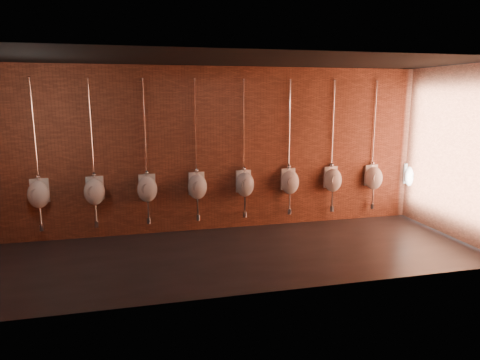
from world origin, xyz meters
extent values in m
plane|color=black|center=(0.00, 0.00, 0.00)|extent=(8.50, 8.50, 0.00)
cube|color=black|center=(0.00, 0.00, 3.20)|extent=(8.50, 3.00, 0.04)
cube|color=#9A5338|center=(0.00, 1.50, 1.60)|extent=(8.50, 0.04, 3.20)
cube|color=#9A5338|center=(0.00, -1.50, 1.60)|extent=(8.50, 0.04, 3.20)
cube|color=#9A5338|center=(4.25, 0.00, 1.60)|extent=(0.04, 3.00, 3.20)
ellipsoid|color=white|center=(-3.26, 1.36, 0.91)|extent=(0.43, 0.39, 0.49)
cube|color=white|center=(-3.26, 1.48, 0.96)|extent=(0.32, 0.10, 0.45)
cylinder|color=#9D9D9D|center=(-3.26, 1.23, 0.94)|extent=(0.22, 0.06, 0.22)
cylinder|color=silver|center=(-3.26, 1.46, 2.05)|extent=(0.03, 0.03, 1.79)
sphere|color=silver|center=(-3.26, 1.45, 1.22)|extent=(0.09, 0.09, 0.09)
cylinder|color=silver|center=(-3.26, 1.46, 2.95)|extent=(0.06, 0.06, 0.01)
cylinder|color=silver|center=(-3.26, 1.36, 0.54)|extent=(0.04, 0.04, 0.36)
cylinder|color=silver|center=(-3.26, 1.36, 0.30)|extent=(0.09, 0.09, 0.12)
cylinder|color=silver|center=(-3.26, 1.44, 0.30)|extent=(0.04, 0.16, 0.04)
ellipsoid|color=white|center=(-2.31, 1.36, 0.91)|extent=(0.43, 0.39, 0.49)
cube|color=white|center=(-2.31, 1.48, 0.96)|extent=(0.32, 0.10, 0.45)
cylinder|color=#9D9D9D|center=(-2.31, 1.23, 0.94)|extent=(0.22, 0.06, 0.22)
cylinder|color=silver|center=(-2.31, 1.46, 2.05)|extent=(0.03, 0.03, 1.79)
sphere|color=silver|center=(-2.31, 1.45, 1.22)|extent=(0.09, 0.09, 0.09)
cylinder|color=silver|center=(-2.31, 1.46, 2.95)|extent=(0.06, 0.06, 0.01)
cylinder|color=silver|center=(-2.31, 1.36, 0.54)|extent=(0.04, 0.04, 0.36)
cylinder|color=silver|center=(-2.31, 1.36, 0.30)|extent=(0.09, 0.09, 0.12)
cylinder|color=silver|center=(-2.31, 1.44, 0.30)|extent=(0.04, 0.16, 0.04)
ellipsoid|color=white|center=(-1.36, 1.36, 0.91)|extent=(0.43, 0.39, 0.49)
cube|color=white|center=(-1.36, 1.48, 0.96)|extent=(0.32, 0.10, 0.45)
cylinder|color=#9D9D9D|center=(-1.36, 1.23, 0.94)|extent=(0.22, 0.06, 0.22)
cylinder|color=silver|center=(-1.36, 1.46, 2.05)|extent=(0.03, 0.03, 1.79)
sphere|color=silver|center=(-1.36, 1.45, 1.22)|extent=(0.09, 0.09, 0.09)
cylinder|color=silver|center=(-1.36, 1.46, 2.95)|extent=(0.06, 0.06, 0.01)
cylinder|color=silver|center=(-1.36, 1.36, 0.54)|extent=(0.04, 0.04, 0.36)
cylinder|color=silver|center=(-1.36, 1.36, 0.30)|extent=(0.09, 0.09, 0.12)
cylinder|color=silver|center=(-1.36, 1.44, 0.30)|extent=(0.04, 0.16, 0.04)
ellipsoid|color=white|center=(-0.41, 1.36, 0.91)|extent=(0.43, 0.39, 0.49)
cube|color=white|center=(-0.41, 1.48, 0.96)|extent=(0.32, 0.10, 0.45)
cylinder|color=#9D9D9D|center=(-0.41, 1.23, 0.94)|extent=(0.22, 0.06, 0.22)
cylinder|color=silver|center=(-0.41, 1.46, 2.05)|extent=(0.03, 0.03, 1.79)
sphere|color=silver|center=(-0.41, 1.45, 1.22)|extent=(0.09, 0.09, 0.09)
cylinder|color=silver|center=(-0.41, 1.46, 2.95)|extent=(0.06, 0.06, 0.01)
cylinder|color=silver|center=(-0.41, 1.36, 0.54)|extent=(0.04, 0.04, 0.36)
cylinder|color=silver|center=(-0.41, 1.36, 0.30)|extent=(0.09, 0.09, 0.12)
cylinder|color=silver|center=(-0.41, 1.44, 0.30)|extent=(0.04, 0.16, 0.04)
ellipsoid|color=white|center=(0.54, 1.36, 0.91)|extent=(0.43, 0.39, 0.49)
cube|color=white|center=(0.54, 1.48, 0.96)|extent=(0.32, 0.10, 0.45)
cylinder|color=#9D9D9D|center=(0.54, 1.23, 0.94)|extent=(0.22, 0.06, 0.22)
cylinder|color=silver|center=(0.54, 1.46, 2.05)|extent=(0.03, 0.03, 1.79)
sphere|color=silver|center=(0.54, 1.45, 1.22)|extent=(0.09, 0.09, 0.09)
cylinder|color=silver|center=(0.54, 1.46, 2.95)|extent=(0.06, 0.06, 0.01)
cylinder|color=silver|center=(0.54, 1.36, 0.54)|extent=(0.04, 0.04, 0.36)
cylinder|color=silver|center=(0.54, 1.36, 0.30)|extent=(0.09, 0.09, 0.12)
cylinder|color=silver|center=(0.54, 1.44, 0.30)|extent=(0.04, 0.16, 0.04)
ellipsoid|color=white|center=(1.49, 1.36, 0.91)|extent=(0.43, 0.39, 0.49)
cube|color=white|center=(1.49, 1.48, 0.96)|extent=(0.32, 0.10, 0.45)
cylinder|color=#9D9D9D|center=(1.49, 1.23, 0.94)|extent=(0.22, 0.06, 0.22)
cylinder|color=silver|center=(1.49, 1.46, 2.05)|extent=(0.03, 0.03, 1.79)
sphere|color=silver|center=(1.49, 1.45, 1.22)|extent=(0.09, 0.09, 0.09)
cylinder|color=silver|center=(1.49, 1.46, 2.95)|extent=(0.06, 0.06, 0.01)
cylinder|color=silver|center=(1.49, 1.36, 0.54)|extent=(0.04, 0.04, 0.36)
cylinder|color=silver|center=(1.49, 1.36, 0.30)|extent=(0.09, 0.09, 0.12)
cylinder|color=silver|center=(1.49, 1.44, 0.30)|extent=(0.04, 0.16, 0.04)
ellipsoid|color=white|center=(2.44, 1.36, 0.91)|extent=(0.43, 0.39, 0.49)
cube|color=white|center=(2.44, 1.48, 0.96)|extent=(0.32, 0.10, 0.45)
cylinder|color=#9D9D9D|center=(2.44, 1.23, 0.94)|extent=(0.22, 0.06, 0.22)
cylinder|color=silver|center=(2.44, 1.46, 2.05)|extent=(0.03, 0.03, 1.79)
sphere|color=silver|center=(2.44, 1.45, 1.22)|extent=(0.09, 0.09, 0.09)
cylinder|color=silver|center=(2.44, 1.46, 2.95)|extent=(0.06, 0.06, 0.01)
cylinder|color=silver|center=(2.44, 1.36, 0.54)|extent=(0.04, 0.04, 0.36)
cylinder|color=silver|center=(2.44, 1.36, 0.30)|extent=(0.09, 0.09, 0.12)
cylinder|color=silver|center=(2.44, 1.44, 0.30)|extent=(0.04, 0.16, 0.04)
ellipsoid|color=white|center=(3.39, 1.36, 0.91)|extent=(0.43, 0.39, 0.49)
cube|color=white|center=(3.39, 1.48, 0.96)|extent=(0.32, 0.10, 0.45)
cylinder|color=#9D9D9D|center=(3.39, 1.23, 0.94)|extent=(0.22, 0.06, 0.22)
cylinder|color=silver|center=(3.39, 1.46, 2.05)|extent=(0.03, 0.03, 1.79)
sphere|color=silver|center=(3.39, 1.45, 1.22)|extent=(0.09, 0.09, 0.09)
cylinder|color=silver|center=(3.39, 1.46, 2.95)|extent=(0.06, 0.06, 0.01)
cylinder|color=silver|center=(3.39, 1.36, 0.54)|extent=(0.04, 0.04, 0.36)
cylinder|color=silver|center=(3.39, 1.36, 0.30)|extent=(0.09, 0.09, 0.12)
cylinder|color=silver|center=(3.39, 1.44, 0.30)|extent=(0.04, 0.16, 0.04)
ellipsoid|color=white|center=(4.34, 1.36, 0.91)|extent=(0.43, 0.39, 0.49)
cube|color=white|center=(4.34, 1.48, 0.96)|extent=(0.32, 0.10, 0.45)
cylinder|color=#9D9D9D|center=(4.34, 1.23, 0.94)|extent=(0.22, 0.06, 0.22)
cylinder|color=silver|center=(4.34, 1.46, 2.05)|extent=(0.03, 0.03, 1.79)
sphere|color=silver|center=(4.34, 1.45, 1.22)|extent=(0.09, 0.09, 0.09)
cylinder|color=silver|center=(4.34, 1.46, 2.95)|extent=(0.06, 0.06, 0.01)
cylinder|color=silver|center=(4.34, 1.36, 0.54)|extent=(0.04, 0.04, 0.36)
cylinder|color=silver|center=(4.34, 1.36, 0.30)|extent=(0.09, 0.09, 0.12)
cylinder|color=silver|center=(4.34, 1.44, 0.30)|extent=(0.04, 0.16, 0.04)
camera|label=1|loc=(-1.51, -6.70, 2.63)|focal=32.00mm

